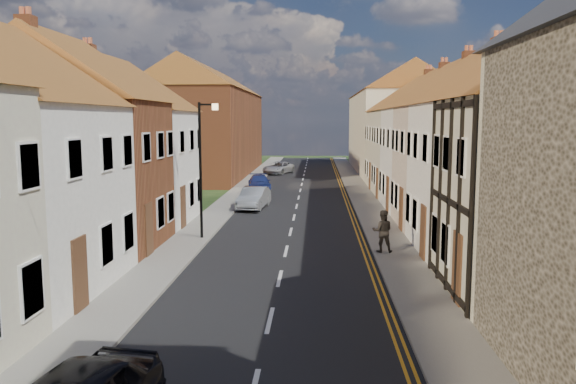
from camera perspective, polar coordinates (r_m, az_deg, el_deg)
road at (r=34.89m, az=0.88°, el=-1.48°), size 7.00×90.00×0.02m
pavement_left at (r=35.31m, az=-6.28°, el=-1.34°), size 1.80×90.00×0.12m
pavement_right at (r=35.00m, az=8.10°, el=-1.44°), size 1.80×90.00×0.12m
cottage_r_white_near at (r=23.97m, az=22.68°, el=4.66°), size 8.30×6.00×9.00m
cottage_r_cream_mid at (r=29.11m, az=19.11°, el=5.21°), size 8.30×5.20×9.00m
cottage_r_pink at (r=34.32m, az=16.61°, el=5.56°), size 8.30×6.00×9.00m
cottage_r_white_far at (r=39.59m, az=14.77°, el=5.83°), size 8.30×5.20×9.00m
cottage_r_cream_far at (r=44.89m, az=13.36°, el=6.01°), size 8.30×6.00×9.00m
cottage_l_brick_mid at (r=24.86m, az=-22.22°, el=4.88°), size 8.30×5.70×9.10m
cottage_l_pink at (r=30.21m, az=-17.54°, el=5.13°), size 8.30×6.30×8.80m
block_right_far at (r=60.00m, az=10.74°, el=7.15°), size 8.30×24.20×10.50m
block_left_far at (r=55.46m, az=-8.08°, el=7.20°), size 8.30×24.20×10.50m
lamppost at (r=25.03m, az=-8.71°, el=3.09°), size 0.88×0.15×6.00m
car_mid at (r=34.06m, az=-3.48°, el=-0.62°), size 1.82×4.08×1.30m
car_far at (r=43.04m, az=-2.93°, el=0.95°), size 2.21×4.18×1.15m
car_distant at (r=56.03m, az=-0.98°, el=2.47°), size 3.35×4.77×1.21m
pedestrian_right at (r=22.67m, az=9.58°, el=-3.94°), size 0.85×0.68×1.69m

